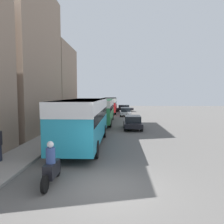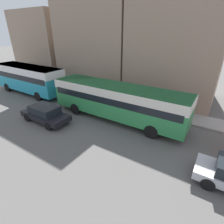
% 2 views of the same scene
% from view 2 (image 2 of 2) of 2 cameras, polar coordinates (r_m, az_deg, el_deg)
% --- Properties ---
extents(sidewalk, '(2.20, 120.00, 0.15)m').
position_cam_2_polar(sidewalk, '(30.29, -27.29, 9.56)').
color(sidewalk, gray).
rests_on(sidewalk, ground_plane).
extents(building_corner, '(6.92, 8.61, 9.39)m').
position_cam_2_polar(building_corner, '(30.82, -19.92, 19.88)').
color(building_corner, gray).
rests_on(building_corner, ground_plane).
extents(building_midblock, '(6.17, 9.72, 13.27)m').
position_cam_2_polar(building_midblock, '(23.37, -4.20, 24.65)').
color(building_midblock, gray).
rests_on(building_midblock, ground_plane).
extents(building_far_terrace, '(6.57, 8.53, 9.93)m').
position_cam_2_polar(building_far_terrace, '(19.61, 20.15, 18.28)').
color(building_far_terrace, gray).
rests_on(building_far_terrace, ground_plane).
extents(bus_lead, '(2.56, 9.56, 3.17)m').
position_cam_2_polar(bus_lead, '(22.65, -25.69, 10.56)').
color(bus_lead, teal).
rests_on(bus_lead, ground_plane).
extents(bus_following, '(2.65, 11.46, 2.89)m').
position_cam_2_polar(bus_following, '(14.15, 1.55, 4.66)').
color(bus_following, '#2D8447').
rests_on(bus_following, ground_plane).
extents(motorcycle_behind_lead, '(0.38, 2.24, 1.73)m').
position_cam_2_polar(motorcycle_behind_lead, '(28.64, -32.06, 9.01)').
color(motorcycle_behind_lead, black).
rests_on(motorcycle_behind_lead, ground_plane).
extents(car_crossing, '(1.83, 4.23, 1.37)m').
position_cam_2_polar(car_crossing, '(15.18, -20.98, -0.42)').
color(car_crossing, black).
rests_on(car_crossing, ground_plane).
extents(pedestrian_near_curb, '(0.43, 0.43, 1.74)m').
position_cam_2_polar(pedestrian_near_curb, '(28.18, -23.68, 11.26)').
color(pedestrian_near_curb, '#232838').
rests_on(pedestrian_near_curb, sidewalk).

